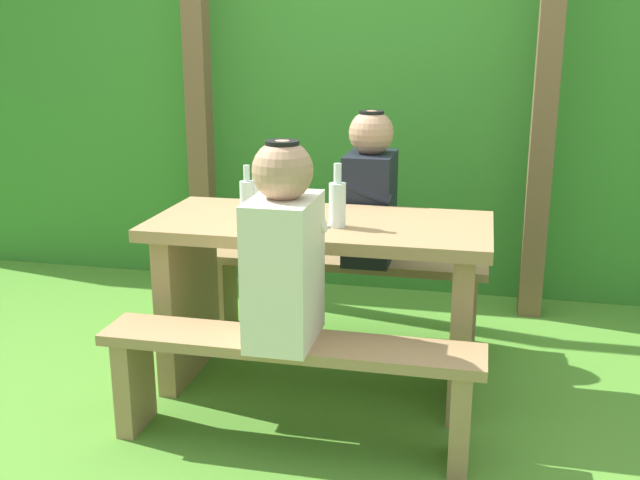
{
  "coord_description": "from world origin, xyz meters",
  "views": [
    {
      "loc": [
        0.64,
        -2.91,
        1.49
      ],
      "look_at": [
        0.0,
        0.0,
        0.65
      ],
      "focal_mm": 41.74,
      "sensor_mm": 36.0,
      "label": 1
    }
  ],
  "objects_px": {
    "drinking_glass": "(277,210)",
    "bottle_left": "(247,201)",
    "person_black_coat": "(370,193)",
    "bottle_right": "(337,202)",
    "bench_far": "(342,281)",
    "bench_near": "(289,369)",
    "picnic_table": "(320,275)",
    "cell_phone": "(312,229)",
    "person_white_shirt": "(284,251)",
    "bottle_center": "(259,191)"
  },
  "relations": [
    {
      "from": "drinking_glass",
      "to": "bottle_left",
      "type": "distance_m",
      "value": 0.14
    },
    {
      "from": "person_black_coat",
      "to": "drinking_glass",
      "type": "distance_m",
      "value": 0.62
    },
    {
      "from": "drinking_glass",
      "to": "bottle_right",
      "type": "height_order",
      "value": "bottle_right"
    },
    {
      "from": "bench_far",
      "to": "bottle_left",
      "type": "relative_size",
      "value": 5.85
    },
    {
      "from": "bench_near",
      "to": "bench_far",
      "type": "relative_size",
      "value": 1.0
    },
    {
      "from": "picnic_table",
      "to": "cell_phone",
      "type": "height_order",
      "value": "cell_phone"
    },
    {
      "from": "picnic_table",
      "to": "person_black_coat",
      "type": "bearing_deg",
      "value": 75.74
    },
    {
      "from": "person_black_coat",
      "to": "bottle_right",
      "type": "bearing_deg",
      "value": -93.8
    },
    {
      "from": "picnic_table",
      "to": "bottle_left",
      "type": "relative_size",
      "value": 5.85
    },
    {
      "from": "bench_near",
      "to": "bottle_left",
      "type": "relative_size",
      "value": 5.85
    },
    {
      "from": "person_white_shirt",
      "to": "cell_phone",
      "type": "height_order",
      "value": "person_white_shirt"
    },
    {
      "from": "cell_phone",
      "to": "bottle_right",
      "type": "bearing_deg",
      "value": 66.61
    },
    {
      "from": "picnic_table",
      "to": "bottle_right",
      "type": "bearing_deg",
      "value": -44.18
    },
    {
      "from": "picnic_table",
      "to": "bottle_left",
      "type": "xyz_separation_m",
      "value": [
        -0.28,
        -0.11,
        0.33
      ]
    },
    {
      "from": "bench_far",
      "to": "bottle_center",
      "type": "height_order",
      "value": "bottle_center"
    },
    {
      "from": "person_black_coat",
      "to": "bottle_center",
      "type": "bearing_deg",
      "value": -134.78
    },
    {
      "from": "drinking_glass",
      "to": "picnic_table",
      "type": "bearing_deg",
      "value": 7.87
    },
    {
      "from": "drinking_glass",
      "to": "bottle_right",
      "type": "relative_size",
      "value": 0.32
    },
    {
      "from": "bench_near",
      "to": "bottle_left",
      "type": "distance_m",
      "value": 0.72
    },
    {
      "from": "drinking_glass",
      "to": "bottle_left",
      "type": "relative_size",
      "value": 0.35
    },
    {
      "from": "bench_near",
      "to": "person_white_shirt",
      "type": "relative_size",
      "value": 1.95
    },
    {
      "from": "person_white_shirt",
      "to": "cell_phone",
      "type": "distance_m",
      "value": 0.36
    },
    {
      "from": "bench_far",
      "to": "bottle_right",
      "type": "height_order",
      "value": "bottle_right"
    },
    {
      "from": "person_white_shirt",
      "to": "drinking_glass",
      "type": "relative_size",
      "value": 8.67
    },
    {
      "from": "picnic_table",
      "to": "bottle_center",
      "type": "distance_m",
      "value": 0.44
    },
    {
      "from": "person_white_shirt",
      "to": "bottle_right",
      "type": "height_order",
      "value": "person_white_shirt"
    },
    {
      "from": "bench_near",
      "to": "person_white_shirt",
      "type": "xyz_separation_m",
      "value": [
        -0.02,
        0.0,
        0.45
      ]
    },
    {
      "from": "person_black_coat",
      "to": "cell_phone",
      "type": "bearing_deg",
      "value": -100.81
    },
    {
      "from": "bench_far",
      "to": "person_black_coat",
      "type": "bearing_deg",
      "value": -1.46
    },
    {
      "from": "bench_near",
      "to": "bench_far",
      "type": "xyz_separation_m",
      "value": [
        0.0,
        1.03,
        0.0
      ]
    },
    {
      "from": "bench_near",
      "to": "drinking_glass",
      "type": "height_order",
      "value": "drinking_glass"
    },
    {
      "from": "drinking_glass",
      "to": "cell_phone",
      "type": "height_order",
      "value": "drinking_glass"
    },
    {
      "from": "drinking_glass",
      "to": "bench_far",
      "type": "bearing_deg",
      "value": 71.83
    },
    {
      "from": "person_white_shirt",
      "to": "drinking_glass",
      "type": "distance_m",
      "value": 0.51
    },
    {
      "from": "bench_far",
      "to": "bottle_left",
      "type": "xyz_separation_m",
      "value": [
        -0.28,
        -0.62,
        0.53
      ]
    },
    {
      "from": "person_black_coat",
      "to": "bottle_center",
      "type": "relative_size",
      "value": 3.24
    },
    {
      "from": "bench_near",
      "to": "cell_phone",
      "type": "height_order",
      "value": "cell_phone"
    },
    {
      "from": "picnic_table",
      "to": "bottle_center",
      "type": "bearing_deg",
      "value": 162.67
    },
    {
      "from": "drinking_glass",
      "to": "bottle_center",
      "type": "height_order",
      "value": "bottle_center"
    },
    {
      "from": "person_black_coat",
      "to": "bottle_center",
      "type": "distance_m",
      "value": 0.6
    },
    {
      "from": "bench_near",
      "to": "bottle_right",
      "type": "xyz_separation_m",
      "value": [
        0.09,
        0.43,
        0.53
      ]
    },
    {
      "from": "cell_phone",
      "to": "person_black_coat",
      "type": "bearing_deg",
      "value": 108.2
    },
    {
      "from": "bottle_left",
      "to": "picnic_table",
      "type": "bearing_deg",
      "value": 21.63
    },
    {
      "from": "bench_near",
      "to": "person_white_shirt",
      "type": "bearing_deg",
      "value": 168.01
    },
    {
      "from": "bench_far",
      "to": "person_white_shirt",
      "type": "bearing_deg",
      "value": -90.87
    },
    {
      "from": "bottle_center",
      "to": "cell_phone",
      "type": "height_order",
      "value": "bottle_center"
    },
    {
      "from": "bottle_right",
      "to": "drinking_glass",
      "type": "bearing_deg",
      "value": 166.7
    },
    {
      "from": "bottle_center",
      "to": "bottle_left",
      "type": "bearing_deg",
      "value": -86.76
    },
    {
      "from": "bottle_left",
      "to": "bottle_right",
      "type": "distance_m",
      "value": 0.37
    },
    {
      "from": "bottle_left",
      "to": "bottle_center",
      "type": "relative_size",
      "value": 1.08
    }
  ]
}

